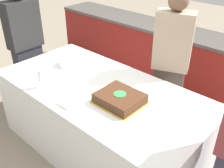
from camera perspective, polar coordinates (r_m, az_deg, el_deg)
ground_plane at (r=3.00m, az=-2.21°, el=-13.53°), size 14.00×14.00×0.00m
back_counter at (r=3.83m, az=14.77°, el=4.46°), size 4.40×0.58×0.92m
dining_table at (r=2.74m, az=-2.37°, el=-7.70°), size 2.14×1.06×0.78m
cake at (r=2.28m, az=1.71°, el=-3.16°), size 0.41×0.36×0.09m
plate_stack at (r=2.97m, az=-9.71°, el=4.70°), size 0.20×0.20×0.07m
wine_glass at (r=2.56m, az=-15.29°, el=1.63°), size 0.07×0.07×0.18m
side_plate_near_cake at (r=2.57m, az=5.57°, el=-0.21°), size 0.20×0.20×0.00m
utensil_pile at (r=2.30m, az=-9.94°, el=-4.34°), size 0.15×0.10×0.02m
person_cutting_cake at (r=2.86m, az=12.57°, el=3.90°), size 0.42×0.33×1.61m
person_seated_left at (r=3.44m, az=-18.14°, el=7.61°), size 0.20×0.41×1.60m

